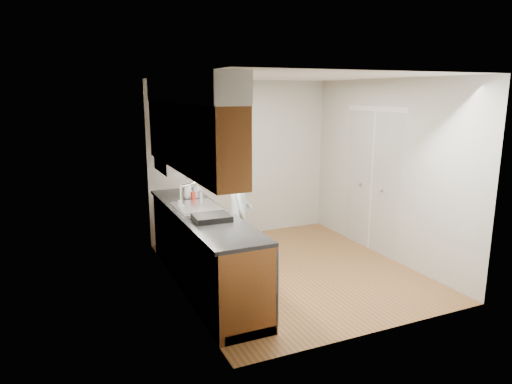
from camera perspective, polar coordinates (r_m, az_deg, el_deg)
floor at (r=6.16m, az=4.40°, el=-9.72°), size 3.50×3.50×0.00m
ceiling at (r=5.71m, az=4.82°, el=14.19°), size 3.50×3.50×0.00m
wall_left at (r=5.27m, az=-9.88°, el=0.53°), size 0.02×3.50×2.50m
wall_right at (r=6.65m, az=16.05°, el=2.68°), size 0.02×3.50×2.50m
wall_back at (r=7.37m, az=-1.91°, el=4.07°), size 3.00×0.02×2.50m
counter at (r=5.55m, az=-6.56°, el=-6.92°), size 0.64×2.80×1.30m
upper_cabinets at (r=5.26m, az=-8.49°, el=8.25°), size 0.47×2.80×1.21m
closet_door at (r=6.91m, az=14.27°, el=1.23°), size 0.02×1.22×2.05m
floor_mat at (r=6.15m, az=-2.19°, el=-9.67°), size 0.86×1.05×0.02m
person at (r=5.88m, az=-2.26°, el=-1.84°), size 0.53×0.68×1.71m
soap_bottle_a at (r=6.09m, az=-8.57°, el=0.58°), size 0.14×0.14×0.29m
soap_bottle_b at (r=6.14m, az=-7.29°, el=0.23°), size 0.12×0.12×0.19m
soap_bottle_c at (r=6.14m, az=-8.51°, el=0.08°), size 0.17×0.17×0.16m
soda_can at (r=5.96m, az=-7.86°, el=-0.52°), size 0.07×0.07×0.11m
steel_can at (r=5.98m, az=-6.89°, el=-0.43°), size 0.07×0.07×0.12m
dish_rack at (r=5.03m, az=-5.56°, el=-3.20°), size 0.41×0.35×0.06m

